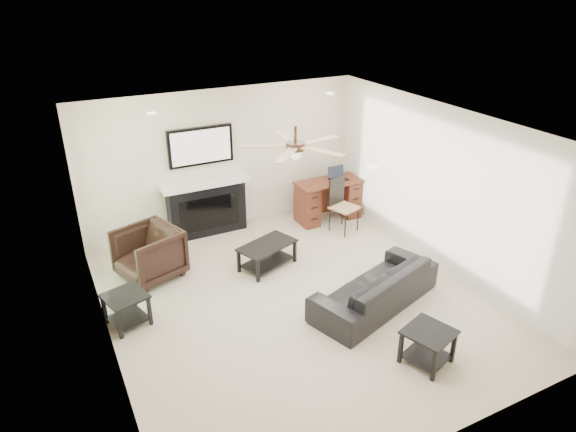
{
  "coord_description": "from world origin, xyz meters",
  "views": [
    {
      "loc": [
        -2.86,
        -5.32,
        4.19
      ],
      "look_at": [
        0.13,
        0.55,
        1.07
      ],
      "focal_mm": 32.0,
      "sensor_mm": 36.0,
      "label": 1
    }
  ],
  "objects_px": {
    "fireplace_unit": "(205,183)",
    "desk": "(328,200)",
    "sofa": "(375,286)",
    "coffee_table": "(267,256)",
    "armchair": "(149,254)"
  },
  "relations": [
    {
      "from": "armchair",
      "to": "fireplace_unit",
      "type": "distance_m",
      "value": 1.69
    },
    {
      "from": "fireplace_unit",
      "to": "desk",
      "type": "bearing_deg",
      "value": -11.61
    },
    {
      "from": "sofa",
      "to": "coffee_table",
      "type": "bearing_deg",
      "value": -78.69
    },
    {
      "from": "desk",
      "to": "sofa",
      "type": "bearing_deg",
      "value": -107.65
    },
    {
      "from": "coffee_table",
      "to": "fireplace_unit",
      "type": "relative_size",
      "value": 0.47
    },
    {
      "from": "coffee_table",
      "to": "desk",
      "type": "relative_size",
      "value": 0.74
    },
    {
      "from": "sofa",
      "to": "desk",
      "type": "relative_size",
      "value": 1.64
    },
    {
      "from": "fireplace_unit",
      "to": "desk",
      "type": "xyz_separation_m",
      "value": [
        2.19,
        -0.45,
        -0.57
      ]
    },
    {
      "from": "coffee_table",
      "to": "fireplace_unit",
      "type": "bearing_deg",
      "value": 85.78
    },
    {
      "from": "coffee_table",
      "to": "desk",
      "type": "bearing_deg",
      "value": 11.39
    },
    {
      "from": "fireplace_unit",
      "to": "sofa",
      "type": "bearing_deg",
      "value": -66.84
    },
    {
      "from": "armchair",
      "to": "fireplace_unit",
      "type": "height_order",
      "value": "fireplace_unit"
    },
    {
      "from": "sofa",
      "to": "coffee_table",
      "type": "relative_size",
      "value": 2.23
    },
    {
      "from": "armchair",
      "to": "desk",
      "type": "xyz_separation_m",
      "value": [
        3.45,
        0.53,
        -0.01
      ]
    },
    {
      "from": "armchair",
      "to": "coffee_table",
      "type": "distance_m",
      "value": 1.8
    }
  ]
}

